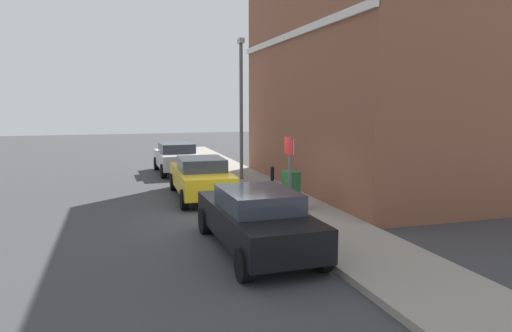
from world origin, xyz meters
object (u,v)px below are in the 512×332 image
car_silver (177,157)px  utility_cabinet (291,192)px  car_yellow (201,177)px  lamppost (241,103)px  car_black (256,218)px  street_sign (290,167)px  bollard_near_cabinet (272,181)px

car_silver → utility_cabinet: size_ratio=3.42×
car_yellow → lamppost: lamppost is taller
car_yellow → car_silver: 6.14m
car_black → car_silver: size_ratio=1.15×
street_sign → lamppost: 7.62m
car_silver → utility_cabinet: 9.56m
utility_cabinet → lamppost: (0.09, 5.84, 2.62)m
car_black → street_sign: (1.32, 1.38, 0.92)m
utility_cabinet → bollard_near_cabinet: bearing=87.1°
car_black → car_yellow: 6.12m
street_sign → utility_cabinet: bearing=67.1°
car_yellow → street_sign: bearing=-161.8°
car_silver → utility_cabinet: (2.13, -9.32, -0.07)m
car_black → street_sign: 2.12m
car_black → bollard_near_cabinet: bearing=-24.5°
car_black → car_yellow: car_yellow is taller
car_yellow → utility_cabinet: 3.81m
car_black → bollard_near_cabinet: size_ratio=4.35×
bollard_near_cabinet → lamppost: bearing=90.1°
utility_cabinet → street_sign: size_ratio=0.50×
bollard_near_cabinet → lamppost: 4.68m
utility_cabinet → lamppost: 6.40m
utility_cabinet → bollard_near_cabinet: (0.10, 1.95, 0.02)m
car_yellow → car_silver: car_yellow is taller
car_black → lamppost: bearing=-14.7°
car_yellow → utility_cabinet: car_yellow is taller
bollard_near_cabinet → street_sign: street_sign is taller
car_black → utility_cabinet: car_black is taller
bollard_near_cabinet → street_sign: 3.72m
utility_cabinet → street_sign: street_sign is taller
lamppost → bollard_near_cabinet: bearing=-89.9°
car_black → utility_cabinet: bearing=-35.3°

